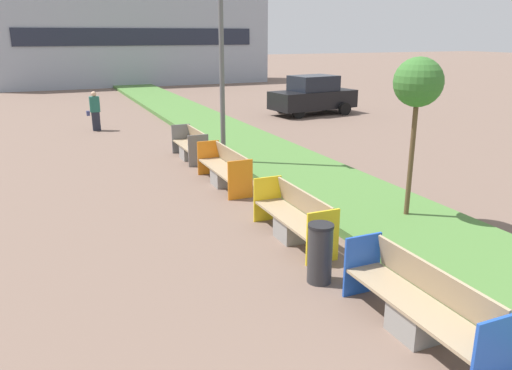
# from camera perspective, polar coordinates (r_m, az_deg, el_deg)

# --- Properties ---
(planter_grass_strip) EXTENTS (2.80, 120.00, 0.18)m
(planter_grass_strip) POSITION_cam_1_polar(r_m,az_deg,el_deg) (14.72, 3.34, 2.41)
(planter_grass_strip) COLOR #4C7A38
(planter_grass_strip) RESTS_ON ground
(building_backdrop) EXTENTS (20.28, 5.17, 6.49)m
(building_backdrop) POSITION_cam_1_polar(r_m,az_deg,el_deg) (41.02, -13.73, 15.69)
(building_backdrop) COLOR #939EAD
(building_backdrop) RESTS_ON ground
(bench_blue_frame) EXTENTS (0.65, 2.45, 0.94)m
(bench_blue_frame) POSITION_cam_1_polar(r_m,az_deg,el_deg) (6.92, 18.14, -13.28)
(bench_blue_frame) COLOR gray
(bench_blue_frame) RESTS_ON ground
(bench_yellow_frame) EXTENTS (0.65, 2.28, 0.94)m
(bench_yellow_frame) POSITION_cam_1_polar(r_m,az_deg,el_deg) (9.50, 4.37, -4.06)
(bench_yellow_frame) COLOR gray
(bench_yellow_frame) RESTS_ON ground
(bench_orange_frame) EXTENTS (0.65, 2.45, 0.94)m
(bench_orange_frame) POSITION_cam_1_polar(r_m,az_deg,el_deg) (12.87, -3.61, 1.61)
(bench_orange_frame) COLOR gray
(bench_orange_frame) RESTS_ON ground
(bench_grey_frame) EXTENTS (0.65, 1.97, 0.94)m
(bench_grey_frame) POSITION_cam_1_polar(r_m,az_deg,el_deg) (15.75, -7.48, 4.27)
(bench_grey_frame) COLOR gray
(bench_grey_frame) RESTS_ON ground
(litter_bin) EXTENTS (0.40, 0.40, 0.97)m
(litter_bin) POSITION_cam_1_polar(r_m,az_deg,el_deg) (7.90, 7.32, -7.74)
(litter_bin) COLOR #2D2D30
(litter_bin) RESTS_ON ground
(street_lamp_post) EXTENTS (0.24, 0.44, 6.73)m
(street_lamp_post) POSITION_cam_1_polar(r_m,az_deg,el_deg) (14.30, -4.01, 16.76)
(street_lamp_post) COLOR #56595B
(street_lamp_post) RESTS_ON ground
(sapling_tree_near) EXTENTS (0.96, 0.96, 3.35)m
(sapling_tree_near) POSITION_cam_1_polar(r_m,az_deg,el_deg) (10.27, 18.04, 10.87)
(sapling_tree_near) COLOR brown
(sapling_tree_near) RESTS_ON ground
(pedestrian_walking) EXTENTS (0.53, 0.24, 1.58)m
(pedestrian_walking) POSITION_cam_1_polar(r_m,az_deg,el_deg) (21.28, -17.93, 8.05)
(pedestrian_walking) COLOR #232633
(pedestrian_walking) RESTS_ON ground
(parked_car_distant) EXTENTS (4.41, 2.33, 1.86)m
(parked_car_distant) POSITION_cam_1_polar(r_m,az_deg,el_deg) (24.70, 6.54, 10.14)
(parked_car_distant) COLOR black
(parked_car_distant) RESTS_ON ground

